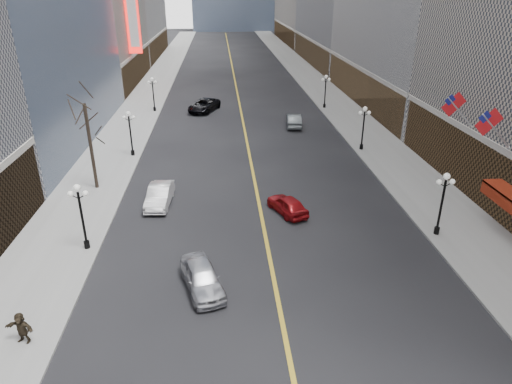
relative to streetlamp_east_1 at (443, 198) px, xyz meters
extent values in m
cube|color=gray|center=(2.20, 40.00, -2.83)|extent=(6.00, 230.00, 0.15)
cube|color=gray|center=(-25.80, 40.00, -2.83)|extent=(6.00, 230.00, 0.15)
cube|color=gold|center=(-11.80, 50.00, -2.89)|extent=(0.25, 200.00, 0.02)
cube|color=brown|center=(6.60, 38.00, -0.30)|extent=(2.80, 35.00, 5.00)
cube|color=brown|center=(6.60, 76.00, -0.30)|extent=(2.80, 39.00, 5.00)
cube|color=brown|center=(6.60, 119.00, -0.30)|extent=(2.80, 45.00, 5.00)
cube|color=brown|center=(-30.20, 57.00, -0.30)|extent=(2.80, 29.00, 5.00)
cube|color=brown|center=(-30.20, 91.00, -0.30)|extent=(2.80, 37.00, 5.00)
cylinder|color=black|center=(0.00, 0.00, -2.50)|extent=(0.36, 0.36, 0.50)
cylinder|color=black|center=(0.00, 0.00, -0.75)|extent=(0.16, 0.16, 4.00)
sphere|color=white|center=(0.00, 0.00, 1.55)|extent=(0.44, 0.44, 0.44)
sphere|color=white|center=(-0.45, 0.00, 1.15)|extent=(0.36, 0.36, 0.36)
sphere|color=white|center=(0.45, 0.00, 1.15)|extent=(0.36, 0.36, 0.36)
cylinder|color=black|center=(0.00, 18.00, -2.50)|extent=(0.36, 0.36, 0.50)
cylinder|color=black|center=(0.00, 18.00, -0.75)|extent=(0.16, 0.16, 4.00)
sphere|color=white|center=(0.00, 18.00, 1.55)|extent=(0.44, 0.44, 0.44)
sphere|color=white|center=(-0.45, 18.00, 1.15)|extent=(0.36, 0.36, 0.36)
sphere|color=white|center=(0.45, 18.00, 1.15)|extent=(0.36, 0.36, 0.36)
cylinder|color=black|center=(0.00, 36.00, -2.50)|extent=(0.36, 0.36, 0.50)
cylinder|color=black|center=(0.00, 36.00, -0.75)|extent=(0.16, 0.16, 4.00)
sphere|color=white|center=(0.00, 36.00, 1.55)|extent=(0.44, 0.44, 0.44)
sphere|color=white|center=(-0.45, 36.00, 1.15)|extent=(0.36, 0.36, 0.36)
sphere|color=white|center=(0.45, 36.00, 1.15)|extent=(0.36, 0.36, 0.36)
cylinder|color=black|center=(-23.60, 0.00, -2.50)|extent=(0.36, 0.36, 0.50)
cylinder|color=black|center=(-23.60, 0.00, -0.75)|extent=(0.16, 0.16, 4.00)
sphere|color=white|center=(-23.60, 0.00, 1.55)|extent=(0.44, 0.44, 0.44)
sphere|color=white|center=(-24.05, 0.00, 1.15)|extent=(0.36, 0.36, 0.36)
sphere|color=white|center=(-23.15, 0.00, 1.15)|extent=(0.36, 0.36, 0.36)
cylinder|color=black|center=(-23.60, 18.00, -2.50)|extent=(0.36, 0.36, 0.50)
cylinder|color=black|center=(-23.60, 18.00, -0.75)|extent=(0.16, 0.16, 4.00)
sphere|color=white|center=(-23.60, 18.00, 1.55)|extent=(0.44, 0.44, 0.44)
sphere|color=white|center=(-24.05, 18.00, 1.15)|extent=(0.36, 0.36, 0.36)
sphere|color=white|center=(-23.15, 18.00, 1.15)|extent=(0.36, 0.36, 0.36)
cylinder|color=black|center=(-23.60, 36.00, -2.50)|extent=(0.36, 0.36, 0.50)
cylinder|color=black|center=(-23.60, 36.00, -0.75)|extent=(0.16, 0.16, 4.00)
sphere|color=white|center=(-23.60, 36.00, 1.55)|extent=(0.44, 0.44, 0.44)
sphere|color=white|center=(-24.05, 36.00, 1.15)|extent=(0.36, 0.36, 0.36)
sphere|color=white|center=(-23.15, 36.00, 1.15)|extent=(0.36, 0.36, 0.36)
cylinder|color=#B2B2B7|center=(4.00, 2.00, 3.90)|extent=(2.49, 0.12, 2.49)
cube|color=red|center=(3.35, 2.00, 4.55)|extent=(1.94, 0.04, 1.94)
cube|color=navy|center=(3.00, 2.00, 4.90)|extent=(0.88, 0.06, 0.88)
cylinder|color=#B2B2B7|center=(4.00, 7.00, 3.90)|extent=(2.49, 0.12, 2.49)
cube|color=red|center=(3.35, 7.00, 4.55)|extent=(1.94, 0.04, 1.94)
cube|color=navy|center=(3.00, 7.00, 4.90)|extent=(0.88, 0.06, 0.88)
cube|color=maroon|center=(4.50, 0.00, 0.30)|extent=(1.40, 4.00, 0.15)
cube|color=maroon|center=(3.85, 0.00, -0.10)|extent=(0.10, 4.00, 0.90)
cube|color=red|center=(-27.70, 50.00, 9.10)|extent=(2.00, 0.50, 12.00)
cube|color=white|center=(-27.65, 50.00, 9.10)|extent=(1.40, 0.55, 10.00)
cylinder|color=#2D231C|center=(-25.30, 10.00, 0.85)|extent=(0.28, 0.28, 7.20)
imported|color=#B0B1B8|center=(-15.96, -4.87, -2.11)|extent=(3.07, 4.98, 1.58)
imported|color=silver|center=(-19.60, 6.51, -2.12)|extent=(1.98, 4.87, 1.57)
imported|color=black|center=(-16.83, 35.78, -2.06)|extent=(4.88, 6.66, 1.68)
imported|color=maroon|center=(-9.80, 4.25, -2.20)|extent=(3.14, 4.43, 1.40)
imported|color=#4F5557|center=(-5.71, 27.37, -2.11)|extent=(2.16, 4.97, 1.59)
imported|color=#2D2419|center=(-24.41, -8.57, -1.93)|extent=(1.58, 0.91, 1.64)
camera|label=1|loc=(-14.62, -26.46, 12.89)|focal=32.00mm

